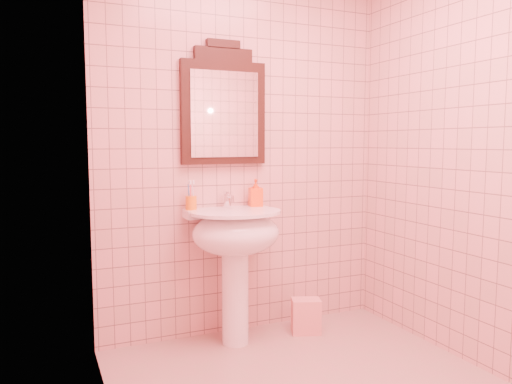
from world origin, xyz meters
name	(u,v)px	position (x,y,z in m)	size (l,w,h in m)	color
back_wall	(244,148)	(0.00, 1.10, 1.25)	(2.00, 0.02, 2.50)	#CC9C8E
pedestal_sink	(235,242)	(-0.15, 0.87, 0.66)	(0.58, 0.58, 0.86)	white
faucet	(228,199)	(-0.15, 1.01, 0.92)	(0.04, 0.16, 0.11)	white
mirror	(224,107)	(-0.15, 1.07, 1.52)	(0.57, 0.06, 0.80)	black
toothbrush_cup	(191,203)	(-0.39, 1.03, 0.91)	(0.07, 0.07, 0.16)	orange
soap_dispenser	(256,193)	(0.05, 1.01, 0.96)	(0.08, 0.09, 0.19)	#EF4C14
towel	(306,316)	(0.35, 0.85, 0.12)	(0.19, 0.13, 0.23)	#EF9D8D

